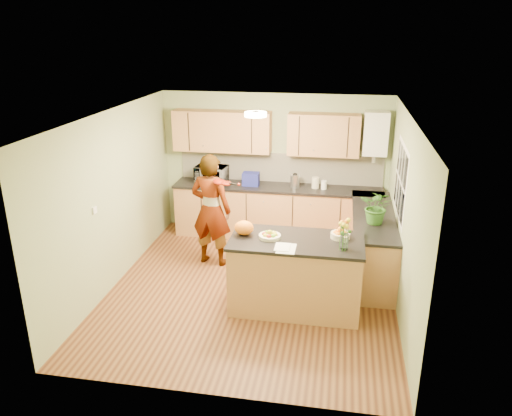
# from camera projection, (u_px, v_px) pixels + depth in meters

# --- Properties ---
(floor) EXTENTS (4.50, 4.50, 0.00)m
(floor) POSITION_uv_depth(u_px,v_px,m) (252.00, 288.00, 7.21)
(floor) COLOR #502916
(floor) RESTS_ON ground
(ceiling) EXTENTS (4.00, 4.50, 0.02)m
(ceiling) POSITION_uv_depth(u_px,v_px,m) (252.00, 115.00, 6.35)
(ceiling) COLOR white
(ceiling) RESTS_ON wall_back
(wall_back) EXTENTS (4.00, 0.02, 2.50)m
(wall_back) POSITION_uv_depth(u_px,v_px,m) (274.00, 164.00, 8.86)
(wall_back) COLOR #98AA79
(wall_back) RESTS_ON floor
(wall_front) EXTENTS (4.00, 0.02, 2.50)m
(wall_front) POSITION_uv_depth(u_px,v_px,m) (209.00, 288.00, 4.70)
(wall_front) COLOR #98AA79
(wall_front) RESTS_ON floor
(wall_left) EXTENTS (0.02, 4.50, 2.50)m
(wall_left) POSITION_uv_depth(u_px,v_px,m) (114.00, 199.00, 7.10)
(wall_left) COLOR #98AA79
(wall_left) RESTS_ON floor
(wall_right) EXTENTS (0.02, 4.50, 2.50)m
(wall_right) POSITION_uv_depth(u_px,v_px,m) (403.00, 216.00, 6.46)
(wall_right) COLOR #98AA79
(wall_right) RESTS_ON floor
(back_counter) EXTENTS (3.64, 0.62, 0.94)m
(back_counter) POSITION_uv_depth(u_px,v_px,m) (277.00, 212.00, 8.84)
(back_counter) COLOR #A26841
(back_counter) RESTS_ON floor
(right_counter) EXTENTS (0.62, 2.24, 0.94)m
(right_counter) POSITION_uv_depth(u_px,v_px,m) (372.00, 243.00, 7.56)
(right_counter) COLOR #A26841
(right_counter) RESTS_ON floor
(splashback) EXTENTS (3.60, 0.02, 0.52)m
(splashback) POSITION_uv_depth(u_px,v_px,m) (280.00, 168.00, 8.85)
(splashback) COLOR #EEE5CE
(splashback) RESTS_ON back_counter
(upper_cabinets) EXTENTS (3.20, 0.34, 0.70)m
(upper_cabinets) POSITION_uv_depth(u_px,v_px,m) (263.00, 133.00, 8.53)
(upper_cabinets) COLOR #A26841
(upper_cabinets) RESTS_ON wall_back
(boiler) EXTENTS (0.40, 0.30, 0.86)m
(boiler) POSITION_uv_depth(u_px,v_px,m) (376.00, 134.00, 8.22)
(boiler) COLOR white
(boiler) RESTS_ON wall_back
(window_right) EXTENTS (0.01, 1.30, 1.05)m
(window_right) POSITION_uv_depth(u_px,v_px,m) (401.00, 181.00, 6.91)
(window_right) COLOR white
(window_right) RESTS_ON wall_right
(light_switch) EXTENTS (0.02, 0.09, 0.09)m
(light_switch) POSITION_uv_depth(u_px,v_px,m) (95.00, 210.00, 6.53)
(light_switch) COLOR white
(light_switch) RESTS_ON wall_left
(ceiling_lamp) EXTENTS (0.30, 0.30, 0.07)m
(ceiling_lamp) POSITION_uv_depth(u_px,v_px,m) (256.00, 114.00, 6.64)
(ceiling_lamp) COLOR #FFEABF
(ceiling_lamp) RESTS_ON ceiling
(peninsula_island) EXTENTS (1.72, 0.88, 0.99)m
(peninsula_island) POSITION_uv_depth(u_px,v_px,m) (296.00, 274.00, 6.58)
(peninsula_island) COLOR #A26841
(peninsula_island) RESTS_ON floor
(fruit_dish) EXTENTS (0.29, 0.29, 0.10)m
(fruit_dish) POSITION_uv_depth(u_px,v_px,m) (270.00, 235.00, 6.45)
(fruit_dish) COLOR beige
(fruit_dish) RESTS_ON peninsula_island
(orange_bowl) EXTENTS (0.25, 0.25, 0.15)m
(orange_bowl) POSITION_uv_depth(u_px,v_px,m) (340.00, 234.00, 6.43)
(orange_bowl) COLOR beige
(orange_bowl) RESTS_ON peninsula_island
(flower_vase) EXTENTS (0.23, 0.23, 0.43)m
(flower_vase) POSITION_uv_depth(u_px,v_px,m) (345.00, 227.00, 6.04)
(flower_vase) COLOR silver
(flower_vase) RESTS_ON peninsula_island
(orange_bag) EXTENTS (0.31, 0.29, 0.19)m
(orange_bag) POSITION_uv_depth(u_px,v_px,m) (244.00, 228.00, 6.53)
(orange_bag) COLOR orange
(orange_bag) RESTS_ON peninsula_island
(papers) EXTENTS (0.23, 0.31, 0.01)m
(papers) POSITION_uv_depth(u_px,v_px,m) (286.00, 248.00, 6.14)
(papers) COLOR white
(papers) RESTS_ON peninsula_island
(violinist) EXTENTS (0.72, 0.54, 1.78)m
(violinist) POSITION_uv_depth(u_px,v_px,m) (211.00, 210.00, 7.70)
(violinist) COLOR #E2AE8A
(violinist) RESTS_ON floor
(violin) EXTENTS (0.60, 0.52, 0.15)m
(violin) POSITION_uv_depth(u_px,v_px,m) (219.00, 182.00, 7.28)
(violin) COLOR #590905
(violin) RESTS_ON violinist
(microwave) EXTENTS (0.57, 0.41, 0.30)m
(microwave) POSITION_uv_depth(u_px,v_px,m) (211.00, 174.00, 8.84)
(microwave) COLOR white
(microwave) RESTS_ON back_counter
(blue_box) EXTENTS (0.29, 0.21, 0.23)m
(blue_box) POSITION_uv_depth(u_px,v_px,m) (251.00, 179.00, 8.70)
(blue_box) COLOR navy
(blue_box) RESTS_ON back_counter
(kettle) EXTENTS (0.16, 0.16, 0.30)m
(kettle) POSITION_uv_depth(u_px,v_px,m) (295.00, 180.00, 8.59)
(kettle) COLOR silver
(kettle) RESTS_ON back_counter
(jar_cream) EXTENTS (0.14, 0.14, 0.19)m
(jar_cream) POSITION_uv_depth(u_px,v_px,m) (315.00, 183.00, 8.55)
(jar_cream) COLOR beige
(jar_cream) RESTS_ON back_counter
(jar_white) EXTENTS (0.11, 0.11, 0.15)m
(jar_white) POSITION_uv_depth(u_px,v_px,m) (324.00, 185.00, 8.50)
(jar_white) COLOR white
(jar_white) RESTS_ON back_counter
(potted_plant) EXTENTS (0.56, 0.52, 0.50)m
(potted_plant) POSITION_uv_depth(u_px,v_px,m) (377.00, 207.00, 6.97)
(potted_plant) COLOR #336822
(potted_plant) RESTS_ON right_counter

